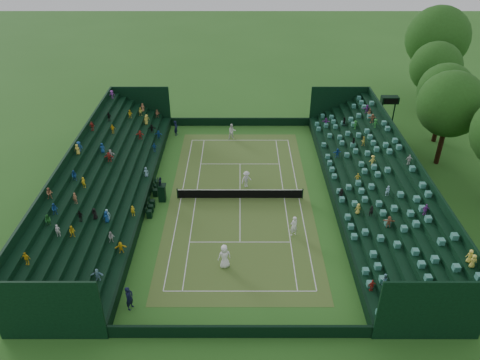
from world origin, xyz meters
The scene contains 19 objects.
ground centered at (0.00, 0.00, 0.00)m, with size 160.00×160.00×0.00m, color #2C631F.
court_surface centered at (0.00, 0.00, 0.01)m, with size 12.97×26.77×0.01m, color #357426.
perimeter_wall_north centered at (0.00, 15.88, 0.50)m, with size 17.17×0.20×1.00m, color black.
perimeter_wall_south centered at (0.00, -15.88, 0.50)m, with size 17.17×0.20×1.00m, color black.
perimeter_wall_east centered at (8.48, 0.00, 0.50)m, with size 0.20×31.77×1.00m, color black.
perimeter_wall_west centered at (-8.48, 0.00, 0.50)m, with size 0.20×31.77×1.00m, color black.
north_grandstand centered at (12.66, 0.00, 1.55)m, with size 6.60×32.00×4.90m.
south_grandstand centered at (-12.66, 0.00, 1.55)m, with size 6.60×32.00×4.90m.
tennis_net centered at (0.00, 0.00, 0.53)m, with size 11.67×0.10×1.06m.
scoreboard_tower centered at (17.75, 16.00, 3.14)m, with size 2.00×1.00×3.70m.
tree_row centered at (23.50, 12.37, 6.91)m, with size 12.18×38.05×12.26m.
umpire_chair centered at (-7.15, -0.38, 1.08)m, with size 0.80×0.80×2.53m.
courtside_chairs centered at (-7.92, -0.49, 0.38)m, with size 0.47×5.44×1.02m.
player_near_west centered at (-1.16, -9.30, 1.02)m, with size 0.99×0.65×2.03m, color white.
player_near_east centered at (4.42, -5.45, 0.94)m, with size 0.68×0.45×1.87m, color white.
player_far_west centered at (-0.91, 12.34, 0.91)m, with size 0.89×0.69×1.82m, color white.
player_far_east centered at (0.61, 2.04, 0.84)m, with size 1.08×0.63×1.68m, color white.
line_judge_north centered at (-7.45, 13.28, 0.90)m, with size 0.66×0.43×1.80m, color black.
line_judge_south centered at (-7.47, -13.45, 0.94)m, with size 0.69×0.45×1.88m, color black.
Camera 1 is at (0.01, -36.05, 24.30)m, focal length 35.00 mm.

